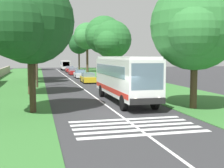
{
  "coord_description": "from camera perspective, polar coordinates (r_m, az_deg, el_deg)",
  "views": [
    {
      "loc": [
        -18.87,
        5.0,
        3.78
      ],
      "look_at": [
        3.83,
        -0.54,
        1.6
      ],
      "focal_mm": 48.41,
      "sensor_mm": 36.0,
      "label": 1
    }
  ],
  "objects": [
    {
      "name": "roadside_tree_left_4",
      "position": [
        30.72,
        -15.6,
        9.82
      ],
      "size": [
        6.78,
        5.59,
        9.22
      ],
      "color": "#4C3826",
      "rests_on": "grass_verge_left"
    },
    {
      "name": "zebra_crossing",
      "position": [
        16.48,
        4.37,
        -7.93
      ],
      "size": [
        4.05,
        6.8,
        0.01
      ],
      "color": "silver",
      "rests_on": "ground"
    },
    {
      "name": "roadside_tree_right_4",
      "position": [
        71.06,
        -4.86,
        8.85
      ],
      "size": [
        7.54,
        6.27,
        11.46
      ],
      "color": "#4C3826",
      "rests_on": "grass_verge_right"
    },
    {
      "name": "roadside_tree_right_3",
      "position": [
        43.37,
        -0.14,
        8.2
      ],
      "size": [
        6.48,
        5.47,
        8.79
      ],
      "color": "#3D2D1E",
      "rests_on": "grass_verge_right"
    },
    {
      "name": "trailing_car_1",
      "position": [
        52.11,
        -6.08,
        1.87
      ],
      "size": [
        4.3,
        1.78,
        1.43
      ],
      "color": "silver",
      "rests_on": "ground"
    },
    {
      "name": "roadside_tree_right_0",
      "position": [
        50.92,
        -1.74,
        9.05
      ],
      "size": [
        7.62,
        6.35,
        10.4
      ],
      "color": "#4C3826",
      "rests_on": "grass_verge_right"
    },
    {
      "name": "grass_verge_left",
      "position": [
        34.23,
        -19.0,
        -1.27
      ],
      "size": [
        120.0,
        8.0,
        0.04
      ],
      "primitive_type": "cube",
      "color": "#387533",
      "rests_on": "ground"
    },
    {
      "name": "roadside_tree_left_2",
      "position": [
        49.06,
        -14.74,
        7.65
      ],
      "size": [
        6.53,
        5.69,
        8.87
      ],
      "color": "#4C3826",
      "rests_on": "grass_verge_left"
    },
    {
      "name": "roadside_tree_left_0",
      "position": [
        20.52,
        -15.65,
        11.04
      ],
      "size": [
        6.83,
        5.74,
        8.85
      ],
      "color": "#3D2D1E",
      "rests_on": "grass_verge_left"
    },
    {
      "name": "utility_pole",
      "position": [
        36.82,
        -14.08,
        5.65
      ],
      "size": [
        0.24,
        1.4,
        7.81
      ],
      "color": "#473828",
      "rests_on": "grass_verge_left"
    },
    {
      "name": "ground",
      "position": [
        19.89,
        1.11,
        -5.63
      ],
      "size": [
        160.0,
        160.0,
        0.0
      ],
      "primitive_type": "plane",
      "color": "#333335"
    },
    {
      "name": "trailing_car_2",
      "position": [
        60.94,
        -7.32,
        2.36
      ],
      "size": [
        4.3,
        1.78,
        1.43
      ],
      "color": "#B21E1E",
      "rests_on": "ground"
    },
    {
      "name": "roadside_tree_right_2",
      "position": [
        22.39,
        14.95,
        10.19
      ],
      "size": [
        7.3,
        6.31,
        9.02
      ],
      "color": "#4C3826",
      "rests_on": "grass_verge_right"
    },
    {
      "name": "trailing_car_3",
      "position": [
        70.88,
        -8.0,
        2.76
      ],
      "size": [
        4.3,
        1.78,
        1.43
      ],
      "color": "#B21E1E",
      "rests_on": "ground"
    },
    {
      "name": "trailing_minibus_0",
      "position": [
        81.28,
        -8.84,
        3.69
      ],
      "size": [
        6.0,
        2.14,
        2.53
      ],
      "color": "silver",
      "rests_on": "ground"
    },
    {
      "name": "centre_line",
      "position": [
        34.45,
        -5.29,
        -0.99
      ],
      "size": [
        110.0,
        0.16,
        0.01
      ],
      "primitive_type": "cube",
      "color": "silver",
      "rests_on": "ground"
    },
    {
      "name": "trailing_car_0",
      "position": [
        42.75,
        -4.55,
        1.14
      ],
      "size": [
        4.3,
        1.78,
        1.43
      ],
      "color": "gold",
      "rests_on": "ground"
    },
    {
      "name": "coach_bus",
      "position": [
        24.74,
        2.27,
        1.54
      ],
      "size": [
        11.16,
        2.62,
        3.73
      ],
      "color": "white",
      "rests_on": "ground"
    },
    {
      "name": "grass_verge_right",
      "position": [
        36.55,
        7.53,
        -0.62
      ],
      "size": [
        120.0,
        8.0,
        0.04
      ],
      "primitive_type": "cube",
      "color": "#387533",
      "rests_on": "ground"
    },
    {
      "name": "roadside_tree_right_1",
      "position": [
        83.34,
        -6.39,
        7.49
      ],
      "size": [
        6.88,
        5.73,
        9.95
      ],
      "color": "#4C3826",
      "rests_on": "grass_verge_right"
    },
    {
      "name": "roadside_tree_left_3",
      "position": [
        42.84,
        -15.29,
        9.2
      ],
      "size": [
        5.5,
        4.49,
        9.16
      ],
      "color": "#3D2D1E",
      "rests_on": "grass_verge_left"
    },
    {
      "name": "roadside_tree_left_1",
      "position": [
        82.33,
        -14.6,
        6.73
      ],
      "size": [
        6.49,
        5.29,
        8.82
      ],
      "color": "#3D2D1E",
      "rests_on": "grass_verge_left"
    }
  ]
}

